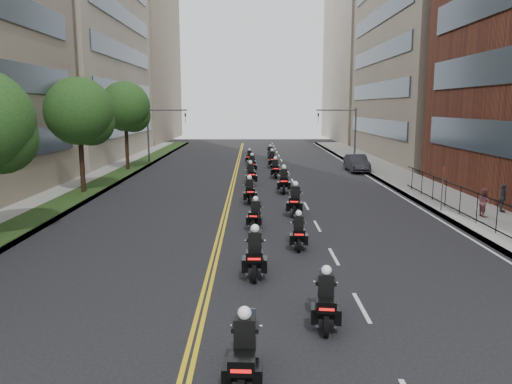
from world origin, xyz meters
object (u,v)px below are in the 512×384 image
motorcycle_3 (298,233)px  motorcycle_10 (252,165)px  motorcycle_13 (270,154)px  pedestrian_c (503,198)px  motorcycle_0 (244,356)px  motorcycle_12 (249,158)px  pedestrian_b (484,202)px  motorcycle_11 (272,160)px  motorcycle_7 (284,182)px  motorcycle_8 (251,175)px  motorcycle_2 (255,256)px  motorcycle_4 (255,216)px  motorcycle_1 (326,302)px  motorcycle_6 (250,192)px  motorcycle_5 (295,202)px  motorcycle_9 (275,169)px  parked_sedan (357,163)px

motorcycle_3 → motorcycle_10: size_ratio=0.90×
motorcycle_13 → pedestrian_c: 29.95m
motorcycle_0 → pedestrian_c: (13.66, 16.59, 0.26)m
motorcycle_12 → pedestrian_b: size_ratio=1.39×
motorcycle_11 → pedestrian_c: bearing=-64.2°
motorcycle_7 → motorcycle_8: 4.09m
motorcycle_12 → motorcycle_2: bearing=-85.2°
motorcycle_4 → motorcycle_11: 23.73m
motorcycle_8 → motorcycle_11: motorcycle_11 is taller
motorcycle_2 → motorcycle_13: bearing=88.6°
motorcycle_13 → pedestrian_c: bearing=-75.0°
motorcycle_2 → motorcycle_4: 6.77m
motorcycle_1 → pedestrian_c: (11.53, 13.66, 0.29)m
motorcycle_7 → motorcycle_8: size_ratio=1.04×
motorcycle_11 → motorcycle_6: bearing=-100.1°
motorcycle_5 → motorcycle_10: bearing=105.5°
motorcycle_0 → pedestrian_b: (12.18, 15.51, 0.23)m
motorcycle_0 → motorcycle_4: bearing=91.6°
motorcycle_5 → motorcycle_9: size_ratio=1.05×
motorcycle_10 → motorcycle_13: size_ratio=1.02×
motorcycle_6 → motorcycle_10: 13.86m
motorcycle_0 → motorcycle_12: (-0.10, 41.02, -0.06)m
motorcycle_4 → motorcycle_9: bearing=91.1°
motorcycle_2 → motorcycle_0: bearing=-90.7°
motorcycle_0 → motorcycle_4: 13.72m
motorcycle_5 → pedestrian_c: (11.17, -0.10, 0.21)m
motorcycle_4 → motorcycle_10: motorcycle_10 is taller
motorcycle_0 → motorcycle_9: motorcycle_9 is taller
motorcycle_11 → parked_sedan: (7.48, -2.70, 0.04)m
motorcycle_1 → motorcycle_13: bearing=97.1°
motorcycle_0 → pedestrian_b: size_ratio=1.53×
motorcycle_9 → motorcycle_12: size_ratio=1.13×
motorcycle_8 → motorcycle_10: bearing=83.7°
motorcycle_3 → motorcycle_8: 16.86m
motorcycle_4 → parked_sedan: size_ratio=0.46×
motorcycle_0 → pedestrian_c: size_ratio=1.48×
motorcycle_4 → motorcycle_8: motorcycle_8 is taller
motorcycle_11 → motorcycle_1: bearing=-93.3°
motorcycle_5 → motorcycle_8: 10.66m
motorcycle_4 → motorcycle_13: (1.85, 30.53, 0.06)m
motorcycle_1 → parked_sedan: 32.61m
motorcycle_5 → motorcycle_7: 6.98m
motorcycle_1 → motorcycle_10: 30.99m
motorcycle_13 → parked_sedan: size_ratio=0.50×
motorcycle_1 → parked_sedan: (7.43, 31.75, 0.11)m
motorcycle_5 → motorcycle_8: bearing=111.0°
parked_sedan → motorcycle_11: bearing=159.9°
motorcycle_8 → pedestrian_b: bearing=-49.0°
motorcycle_6 → motorcycle_11: 17.50m
motorcycle_3 → motorcycle_13: motorcycle_13 is taller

